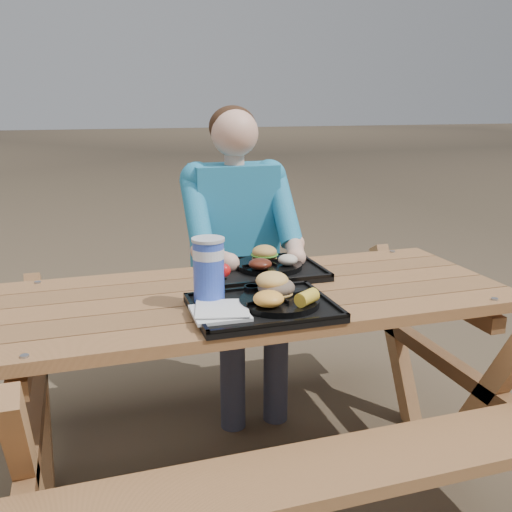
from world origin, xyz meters
name	(u,v)px	position (x,y,z in m)	size (l,w,h in m)	color
ground	(256,472)	(0.00, 0.00, 0.00)	(60.00, 60.00, 0.00)	#999999
picnic_table	(256,386)	(0.00, 0.00, 0.38)	(1.80, 1.49, 0.75)	#999999
tray_near	(263,309)	(-0.04, -0.20, 0.76)	(0.45, 0.35, 0.02)	black
tray_far	(263,272)	(0.09, 0.19, 0.76)	(0.45, 0.35, 0.02)	black
plate_near	(279,302)	(0.01, -0.21, 0.78)	(0.26, 0.26, 0.02)	black
plate_far	(269,265)	(0.12, 0.20, 0.78)	(0.26, 0.26, 0.02)	black
napkin_stack	(220,312)	(-0.19, -0.24, 0.78)	(0.17, 0.17, 0.02)	silver
soda_cup	(209,272)	(-0.20, -0.11, 0.87)	(0.10, 0.10, 0.20)	#193BBF
condiment_bbq	(252,290)	(-0.04, -0.09, 0.79)	(0.05, 0.05, 0.03)	black
condiment_mustard	(271,288)	(0.03, -0.09, 0.79)	(0.06, 0.06, 0.03)	gold
sandwich	(276,277)	(0.02, -0.17, 0.85)	(0.11, 0.11, 0.12)	#F5B556
mac_cheese	(269,299)	(-0.04, -0.26, 0.81)	(0.10, 0.10, 0.05)	#FFB443
corn_cob	(307,298)	(0.08, -0.29, 0.81)	(0.08, 0.08, 0.05)	yellow
cutlery_far	(220,272)	(-0.08, 0.19, 0.77)	(0.03, 0.18, 0.01)	black
burger	(264,249)	(0.11, 0.25, 0.84)	(0.10, 0.10, 0.09)	gold
baked_beans	(260,264)	(0.06, 0.13, 0.81)	(0.09, 0.09, 0.04)	#561E11
potato_salad	(288,260)	(0.18, 0.15, 0.81)	(0.08, 0.08, 0.04)	beige
diner	(235,269)	(0.10, 0.65, 0.64)	(0.48, 0.84, 1.28)	#1DCCC8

